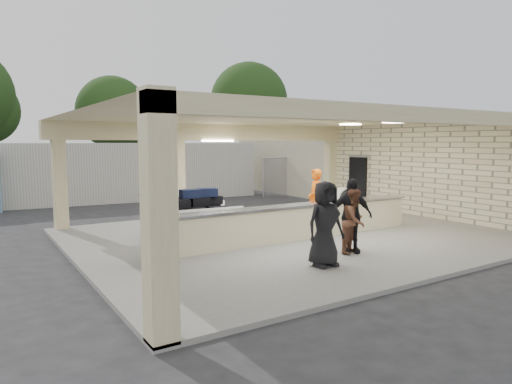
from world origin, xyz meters
TOP-DOWN VIEW (x-y plane):
  - ground at (0.00, 0.00)m, footprint 120.00×120.00m
  - pavilion at (0.21, 0.66)m, footprint 12.01×10.00m
  - baggage_counter at (0.00, -0.50)m, footprint 8.20×0.58m
  - luggage_cart at (-2.44, 1.38)m, footprint 2.49×1.70m
  - drum_fan at (3.86, 1.81)m, footprint 0.97×0.53m
  - baggage_handler at (1.20, 0.30)m, footprint 0.61×0.79m
  - passenger_a at (0.03, -2.60)m, footprint 0.86×0.62m
  - passenger_b at (-0.02, -2.52)m, footprint 1.14×0.85m
  - passenger_c at (-4.50, -1.00)m, footprint 0.98×1.22m
  - passenger_d at (-1.38, -3.13)m, footprint 0.94×0.41m
  - car_white_a at (8.98, 12.64)m, footprint 5.24×3.83m
  - car_white_b at (11.38, 13.34)m, footprint 4.43×2.25m
  - car_dark at (4.97, 15.34)m, footprint 4.52×3.66m
  - container_white at (-1.35, 11.65)m, footprint 13.05×3.59m
  - fence at (11.00, 9.00)m, footprint 12.06×0.06m
  - tree_mid at (2.32, 26.16)m, footprint 6.00×5.60m
  - tree_right at (14.32, 25.16)m, footprint 7.20×7.00m
  - adjacent_building at (9.50, 10.00)m, footprint 6.00×8.00m

SIDE VIEW (x-z plane):
  - ground at x=0.00m, z-range 0.00..0.00m
  - baggage_counter at x=0.00m, z-range 0.10..1.08m
  - drum_fan at x=3.86m, z-range 0.14..1.19m
  - car_white_b at x=11.38m, z-range 0.00..1.34m
  - car_white_a at x=8.98m, z-range 0.00..1.36m
  - car_dark at x=4.97m, z-range 0.00..1.46m
  - luggage_cart at x=-2.44m, z-range 0.15..1.53m
  - passenger_a at x=0.03m, z-range 0.10..1.72m
  - passenger_c at x=-4.50m, z-range 0.10..1.92m
  - passenger_b at x=-0.02m, z-range 0.10..1.95m
  - passenger_d at x=-1.38m, z-range 0.10..1.99m
  - fence at x=11.00m, z-range 0.04..2.07m
  - baggage_handler at x=1.20m, z-range 0.10..2.01m
  - pavilion at x=0.21m, z-range -0.43..3.12m
  - container_white at x=-1.35m, z-range 0.00..2.79m
  - adjacent_building at x=9.50m, z-range 0.00..3.20m
  - tree_mid at x=2.32m, z-range 0.96..8.96m
  - tree_right at x=14.32m, z-range 1.21..11.21m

